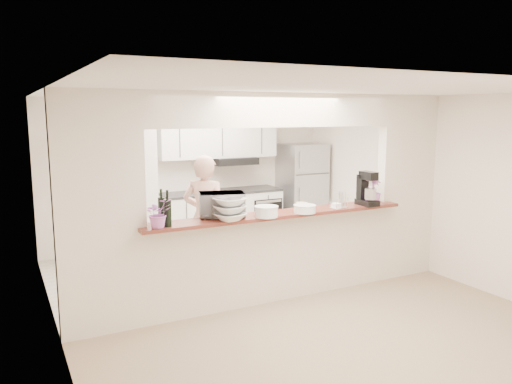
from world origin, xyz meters
TOP-DOWN VIEW (x-y plane):
  - floor at (0.00, 0.00)m, footprint 6.00×6.00m
  - tile_overlay at (0.00, 1.55)m, footprint 5.00×2.90m
  - partition at (0.00, 0.00)m, footprint 5.00×0.15m
  - bar_counter at (0.00, -0.00)m, footprint 3.40×0.38m
  - kitchen_cabinets at (-0.19, 2.72)m, footprint 3.15×0.62m
  - refrigerator at (2.05, 2.65)m, footprint 0.75×0.70m
  - flower_left at (-1.50, -0.15)m, footprint 0.31×0.28m
  - wine_bottle_a at (-1.40, 0.07)m, footprint 0.07×0.07m
  - wine_bottle_b at (-1.40, -0.15)m, footprint 0.08×0.08m
  - toaster_oven at (-0.70, 0.05)m, footprint 0.59×0.48m
  - serving_bowls at (-0.70, -0.17)m, footprint 0.40×0.40m
  - plate_stack_a at (-0.25, -0.19)m, footprint 0.27×0.27m
  - plate_stack_b at (0.27, -0.19)m, footprint 0.27×0.27m
  - red_bowl at (-0.15, 0.08)m, footprint 0.16×0.16m
  - tan_bowl at (0.40, 0.08)m, footprint 0.14×0.14m
  - utensil_caddy at (0.80, -0.15)m, footprint 0.23×0.16m
  - stand_mixer at (1.25, -0.14)m, footprint 0.19×0.31m
  - flower_right at (1.33, -0.15)m, footprint 0.23×0.23m
  - person at (-0.50, 1.08)m, footprint 0.74×0.72m

SIDE VIEW (x-z plane):
  - floor at x=0.00m, z-range 0.00..0.00m
  - tile_overlay at x=0.00m, z-range 0.00..0.01m
  - bar_counter at x=0.00m, z-range 0.03..1.12m
  - refrigerator at x=2.05m, z-range 0.00..1.70m
  - person at x=-0.50m, z-range 0.00..1.71m
  - kitchen_cabinets at x=-0.19m, z-range -0.15..2.10m
  - tan_bowl at x=0.40m, z-range 1.09..1.16m
  - red_bowl at x=-0.15m, z-range 1.09..1.16m
  - plate_stack_b at x=0.27m, z-range 1.09..1.18m
  - plate_stack_a at x=-0.25m, z-range 1.09..1.22m
  - utensil_caddy at x=0.80m, z-range 1.07..1.28m
  - serving_bowls at x=-0.70m, z-range 1.09..1.34m
  - toaster_oven at x=-0.70m, z-range 1.09..1.37m
  - wine_bottle_a at x=-1.40m, z-range 1.05..1.42m
  - wine_bottle_b at x=-1.40m, z-range 1.05..1.44m
  - flower_left at x=-1.50m, z-range 1.09..1.40m
  - flower_right at x=1.33m, z-range 1.09..1.47m
  - stand_mixer at x=1.25m, z-range 1.07..1.50m
  - partition at x=0.00m, z-range 0.23..2.73m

